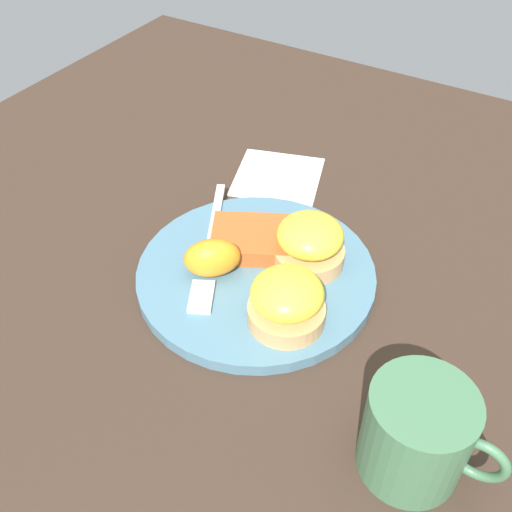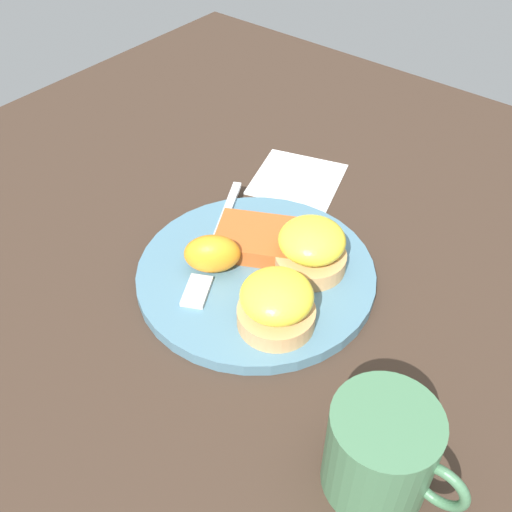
{
  "view_description": "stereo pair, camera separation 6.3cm",
  "coord_description": "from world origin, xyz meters",
  "px_view_note": "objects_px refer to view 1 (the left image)",
  "views": [
    {
      "loc": [
        0.24,
        -0.4,
        0.46
      ],
      "look_at": [
        0.0,
        0.0,
        0.03
      ],
      "focal_mm": 42.0,
      "sensor_mm": 36.0,
      "label": 1
    },
    {
      "loc": [
        0.29,
        -0.36,
        0.46
      ],
      "look_at": [
        0.0,
        0.0,
        0.03
      ],
      "focal_mm": 42.0,
      "sensor_mm": 36.0,
      "label": 2
    }
  ],
  "objects_px": {
    "sandwich_benedict_right": "(310,243)",
    "hashbrown_patty": "(262,239)",
    "orange_wedge": "(212,258)",
    "cup": "(417,434)",
    "sandwich_benedict_left": "(287,301)",
    "fork": "(210,251)"
  },
  "relations": [
    {
      "from": "sandwich_benedict_right",
      "to": "hashbrown_patty",
      "type": "relative_size",
      "value": 0.69
    },
    {
      "from": "orange_wedge",
      "to": "cup",
      "type": "xyz_separation_m",
      "value": [
        0.26,
        -0.09,
        0.01
      ]
    },
    {
      "from": "hashbrown_patty",
      "to": "sandwich_benedict_right",
      "type": "bearing_deg",
      "value": 4.12
    },
    {
      "from": "sandwich_benedict_left",
      "to": "hashbrown_patty",
      "type": "relative_size",
      "value": 0.69
    },
    {
      "from": "sandwich_benedict_left",
      "to": "hashbrown_patty",
      "type": "bearing_deg",
      "value": 133.03
    },
    {
      "from": "fork",
      "to": "sandwich_benedict_right",
      "type": "bearing_deg",
      "value": 23.07
    },
    {
      "from": "hashbrown_patty",
      "to": "fork",
      "type": "distance_m",
      "value": 0.06
    },
    {
      "from": "hashbrown_patty",
      "to": "cup",
      "type": "distance_m",
      "value": 0.28
    },
    {
      "from": "hashbrown_patty",
      "to": "cup",
      "type": "bearing_deg",
      "value": -33.71
    },
    {
      "from": "fork",
      "to": "hashbrown_patty",
      "type": "bearing_deg",
      "value": 41.5
    },
    {
      "from": "sandwich_benedict_left",
      "to": "sandwich_benedict_right",
      "type": "bearing_deg",
      "value": 102.84
    },
    {
      "from": "orange_wedge",
      "to": "fork",
      "type": "distance_m",
      "value": 0.04
    },
    {
      "from": "hashbrown_patty",
      "to": "fork",
      "type": "height_order",
      "value": "hashbrown_patty"
    },
    {
      "from": "sandwich_benedict_right",
      "to": "orange_wedge",
      "type": "distance_m",
      "value": 0.1
    },
    {
      "from": "hashbrown_patty",
      "to": "cup",
      "type": "height_order",
      "value": "cup"
    },
    {
      "from": "sandwich_benedict_left",
      "to": "sandwich_benedict_right",
      "type": "distance_m",
      "value": 0.09
    },
    {
      "from": "sandwich_benedict_right",
      "to": "cup",
      "type": "bearing_deg",
      "value": -42.19
    },
    {
      "from": "orange_wedge",
      "to": "cup",
      "type": "bearing_deg",
      "value": -19.76
    },
    {
      "from": "hashbrown_patty",
      "to": "cup",
      "type": "relative_size",
      "value": 0.97
    },
    {
      "from": "sandwich_benedict_left",
      "to": "orange_wedge",
      "type": "bearing_deg",
      "value": 169.47
    },
    {
      "from": "sandwich_benedict_right",
      "to": "cup",
      "type": "height_order",
      "value": "cup"
    },
    {
      "from": "sandwich_benedict_left",
      "to": "cup",
      "type": "relative_size",
      "value": 0.68
    }
  ]
}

